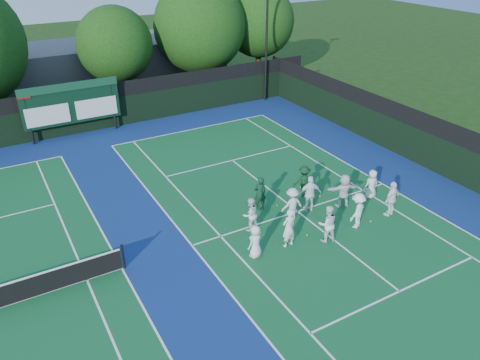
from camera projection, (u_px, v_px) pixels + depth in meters
ground at (310, 222)px, 21.39m from camera, size 120.00×120.00×0.00m
court_apron at (181, 249)px, 19.54m from camera, size 34.00×32.00×0.01m
near_court at (297, 211)px, 22.15m from camera, size 11.05×23.85×0.01m
back_fence at (88, 112)px, 30.38m from camera, size 34.00×0.08×3.00m
divider_fence_right at (433, 147)px, 25.45m from camera, size 0.08×32.00×3.00m
scoreboard at (71, 104)px, 29.22m from camera, size 6.00×0.21×3.55m
clubhouse at (112, 66)px, 37.94m from camera, size 18.00×6.00×4.00m
light_pole_right at (267, 16)px, 33.70m from camera, size 1.20×0.30×10.12m
tree_c at (117, 46)px, 33.10m from camera, size 5.33×5.33×7.32m
tree_d at (201, 28)px, 35.70m from camera, size 6.99×6.99×8.81m
tree_e at (260, 23)px, 38.05m from camera, size 5.70×5.70×8.08m
tennis_ball_0 at (307, 235)px, 20.41m from camera, size 0.07×0.07×0.07m
tennis_ball_1 at (300, 187)px, 24.19m from camera, size 0.07×0.07×0.07m
tennis_ball_2 at (371, 221)px, 21.36m from camera, size 0.07×0.07×0.07m
tennis_ball_3 at (260, 232)px, 20.57m from camera, size 0.07×0.07×0.07m
tennis_ball_4 at (277, 205)px, 22.58m from camera, size 0.07×0.07×0.07m
tennis_ball_5 at (320, 196)px, 23.39m from camera, size 0.07×0.07×0.07m
player_front_0 at (255, 241)px, 18.79m from camera, size 0.83×0.67×1.46m
player_front_1 at (289, 228)px, 19.35m from camera, size 0.70×0.50×1.80m
player_front_2 at (327, 224)px, 19.72m from camera, size 0.98×0.86×1.70m
player_front_3 at (358, 211)px, 20.65m from camera, size 1.25×1.00×1.69m
player_front_4 at (392, 199)px, 21.49m from camera, size 1.09×0.64×1.75m
player_back_0 at (250, 214)px, 20.47m from camera, size 0.83×0.68×1.59m
player_back_1 at (292, 204)px, 21.22m from camera, size 1.07×0.66×1.60m
player_back_2 at (310, 194)px, 21.85m from camera, size 1.15×0.76×1.81m
player_back_3 at (344, 191)px, 22.22m from camera, size 1.65×0.94×1.70m
player_back_4 at (372, 184)px, 22.97m from camera, size 0.79×0.56×1.51m
coach_left at (260, 193)px, 22.03m from camera, size 0.67×0.50×1.67m
coach_right at (304, 181)px, 23.15m from camera, size 1.19×0.92×1.61m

